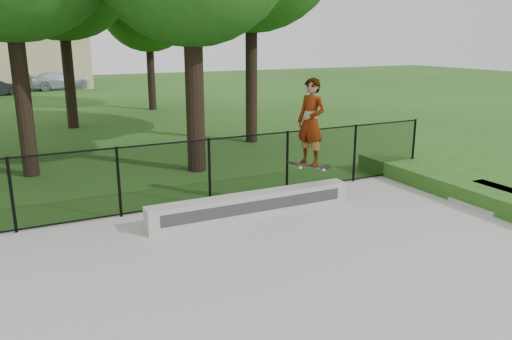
% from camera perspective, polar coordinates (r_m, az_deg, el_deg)
% --- Properties ---
extents(grind_ledge, '(4.50, 0.40, 0.49)m').
position_cam_1_polar(grind_ledge, '(10.46, -0.44, -4.01)').
color(grind_ledge, '#ABACA6').
rests_on(grind_ledge, concrete_slab).
extents(car_c, '(4.48, 2.67, 1.32)m').
position_cam_1_polar(car_c, '(39.97, -21.53, 9.50)').
color(car_c, '#9FACB4').
rests_on(car_c, ground).
extents(skater_airborne, '(0.83, 0.78, 2.03)m').
position_cam_1_polar(skater_airborne, '(10.71, 6.29, 5.33)').
color(skater_airborne, black).
rests_on(skater_airborne, ground).
extents(chainlink_fence, '(16.06, 0.06, 1.50)m').
position_cam_1_polar(chainlink_fence, '(10.66, -15.40, -1.34)').
color(chainlink_fence, black).
rests_on(chainlink_fence, concrete_slab).
extents(concrete_steps, '(1.07, 1.20, 0.45)m').
position_cam_1_polar(concrete_steps, '(12.38, 25.18, -3.08)').
color(concrete_steps, '#9D9D98').
rests_on(concrete_steps, ground).
extents(distant_building, '(12.40, 6.40, 4.30)m').
position_cam_1_polar(distant_building, '(42.23, -27.11, 11.21)').
color(distant_building, '#C9B58D').
rests_on(distant_building, ground).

